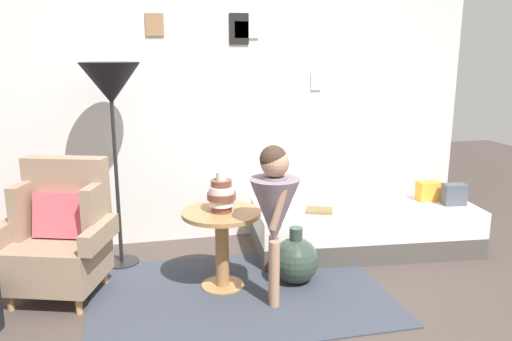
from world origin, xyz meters
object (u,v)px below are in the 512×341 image
(person_child, at_px, (274,205))
(floor_lamp, at_px, (111,89))
(armchair, at_px, (60,235))
(side_table, at_px, (222,233))
(daybed, at_px, (363,226))
(book_on_daybed, at_px, (319,210))
(demijohn_near, at_px, (295,260))
(vase_striped, at_px, (222,195))

(person_child, bearing_deg, floor_lamp, 137.97)
(armchair, relative_size, side_table, 1.65)
(daybed, height_order, person_child, person_child)
(daybed, relative_size, side_table, 3.33)
(person_child, xyz_separation_m, book_on_daybed, (0.58, 0.71, -0.30))
(book_on_daybed, bearing_deg, floor_lamp, 171.76)
(daybed, relative_size, floor_lamp, 1.20)
(armchair, xyz_separation_m, side_table, (1.13, -0.18, -0.02))
(side_table, height_order, demijohn_near, side_table)
(person_child, relative_size, demijohn_near, 2.57)
(side_table, distance_m, book_on_daybed, 0.96)
(person_child, bearing_deg, book_on_daybed, 50.62)
(armchair, distance_m, person_child, 1.55)
(person_child, bearing_deg, armchair, 160.50)
(floor_lamp, bearing_deg, demijohn_near, -27.02)
(armchair, height_order, demijohn_near, armchair)
(daybed, distance_m, side_table, 1.44)
(side_table, distance_m, vase_striped, 0.29)
(daybed, bearing_deg, floor_lamp, 176.58)
(armchair, height_order, side_table, armchair)
(floor_lamp, distance_m, book_on_daybed, 1.93)
(floor_lamp, xyz_separation_m, book_on_daybed, (1.63, -0.24, -1.01))
(vase_striped, xyz_separation_m, demijohn_near, (0.55, -0.04, -0.53))
(daybed, height_order, floor_lamp, floor_lamp)
(floor_lamp, height_order, person_child, floor_lamp)
(person_child, height_order, demijohn_near, person_child)
(daybed, relative_size, vase_striped, 6.71)
(side_table, distance_m, demijohn_near, 0.60)
(armchair, distance_m, book_on_daybed, 2.03)
(side_table, bearing_deg, demijohn_near, -4.98)
(armchair, distance_m, side_table, 1.15)
(floor_lamp, height_order, demijohn_near, floor_lamp)
(vase_striped, xyz_separation_m, person_child, (0.30, -0.33, 0.00))
(floor_lamp, distance_m, demijohn_near, 1.91)
(armchair, xyz_separation_m, daybed, (2.47, 0.31, -0.24))
(vase_striped, relative_size, demijohn_near, 0.67)
(side_table, relative_size, person_child, 0.53)
(book_on_daybed, bearing_deg, vase_striped, -156.74)
(book_on_daybed, bearing_deg, armchair, -174.40)
(armchair, bearing_deg, daybed, 7.12)
(armchair, relative_size, book_on_daybed, 4.41)
(person_child, distance_m, demijohn_near, 0.65)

